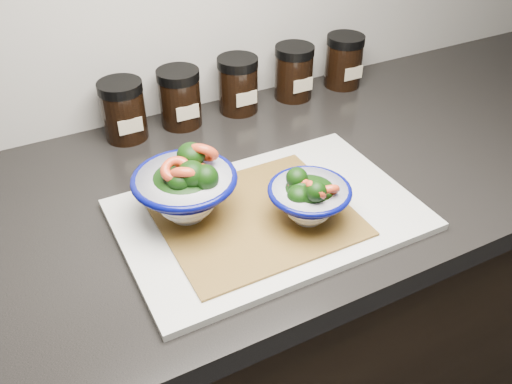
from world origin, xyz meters
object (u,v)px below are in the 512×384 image
bowl_right (309,198)px  spice_jar_a (123,110)px  bowl_left (186,188)px  spice_jar_c (238,85)px  spice_jar_e (344,61)px  cutting_board (269,215)px  spice_jar_d (294,72)px  spice_jar_b (180,98)px

bowl_right → spice_jar_a: size_ratio=1.09×
bowl_left → spice_jar_c: bearing=52.2°
bowl_left → spice_jar_c: size_ratio=1.38×
bowl_left → spice_jar_e: size_ratio=1.38×
bowl_left → bowl_right: 0.18m
cutting_board → spice_jar_d: spice_jar_d is taller
bowl_left → spice_jar_e: (0.49, 0.29, -0.01)m
bowl_right → bowl_left: bearing=148.7°
bowl_left → spice_jar_d: 0.46m
spice_jar_a → bowl_left: bearing=-88.3°
spice_jar_a → spice_jar_b: bearing=0.0°
spice_jar_b → spice_jar_e: (0.38, 0.00, 0.00)m
spice_jar_d → bowl_right: bearing=-117.9°
cutting_board → spice_jar_b: 0.34m
spice_jar_a → spice_jar_e: size_ratio=1.00×
spice_jar_d → spice_jar_e: bearing=0.0°
spice_jar_b → spice_jar_c: (0.12, 0.00, 0.00)m
cutting_board → spice_jar_b: bearing=91.8°
bowl_left → spice_jar_a: 0.29m
cutting_board → spice_jar_c: 0.36m
spice_jar_a → spice_jar_c: (0.24, 0.00, 0.00)m
cutting_board → bowl_right: size_ratio=3.64×
bowl_right → spice_jar_b: spice_jar_b is taller
spice_jar_b → cutting_board: bearing=-88.2°
cutting_board → bowl_right: bowl_right is taller
spice_jar_b → spice_jar_d: bearing=0.0°
bowl_left → spice_jar_b: 0.31m
spice_jar_a → spice_jar_d: same height
bowl_right → spice_jar_b: (-0.05, 0.39, 0.00)m
spice_jar_b → spice_jar_e: size_ratio=1.00×
spice_jar_b → spice_jar_c: size_ratio=1.00×
spice_jar_c → bowl_left: bearing=-127.8°
spice_jar_d → spice_jar_e: (0.13, 0.00, 0.00)m
bowl_left → spice_jar_c: 0.37m
cutting_board → spice_jar_d: size_ratio=3.98×
cutting_board → spice_jar_a: 0.36m
spice_jar_b → spice_jar_d: 0.26m
spice_jar_a → spice_jar_b: size_ratio=1.00×
cutting_board → spice_jar_a: size_ratio=3.98×
bowl_right → spice_jar_d: 0.44m
bowl_right → spice_jar_e: spice_jar_e is taller
spice_jar_b → spice_jar_c: same height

